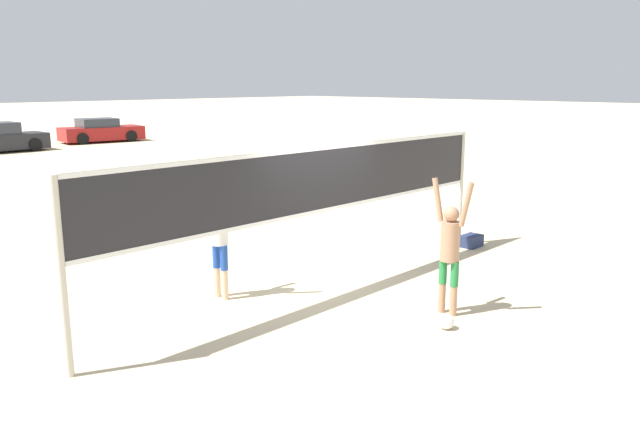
{
  "coord_description": "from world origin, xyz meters",
  "views": [
    {
      "loc": [
        -7.0,
        -6.81,
        3.39
      ],
      "look_at": [
        0.0,
        0.0,
        1.31
      ],
      "focal_mm": 35.0,
      "sensor_mm": 36.0,
      "label": 1
    }
  ],
  "objects_px": {
    "volleyball_net": "(320,187)",
    "player_blocker": "(219,228)",
    "parked_car_mid": "(101,131)",
    "player_spiker": "(450,245)",
    "gear_bag": "(471,241)",
    "parked_car_near": "(0,139)",
    "volleyball": "(446,322)"
  },
  "relations": [
    {
      "from": "volleyball_net",
      "to": "player_spiker",
      "type": "bearing_deg",
      "value": -73.62
    },
    {
      "from": "volleyball_net",
      "to": "parked_car_mid",
      "type": "bearing_deg",
      "value": 69.95
    },
    {
      "from": "volleyball",
      "to": "gear_bag",
      "type": "xyz_separation_m",
      "value": [
        4.16,
        2.08,
        0.01
      ]
    },
    {
      "from": "parked_car_near",
      "to": "player_spiker",
      "type": "bearing_deg",
      "value": -97.89
    },
    {
      "from": "volleyball_net",
      "to": "player_blocker",
      "type": "bearing_deg",
      "value": 145.34
    },
    {
      "from": "volleyball_net",
      "to": "gear_bag",
      "type": "distance_m",
      "value": 4.56
    },
    {
      "from": "player_spiker",
      "to": "gear_bag",
      "type": "bearing_deg",
      "value": -64.13
    },
    {
      "from": "volleyball_net",
      "to": "player_spiker",
      "type": "relative_size",
      "value": 4.21
    },
    {
      "from": "gear_bag",
      "to": "parked_car_near",
      "type": "relative_size",
      "value": 0.11
    },
    {
      "from": "volleyball_net",
      "to": "player_blocker",
      "type": "xyz_separation_m",
      "value": [
        -1.32,
        0.91,
        -0.6
      ]
    },
    {
      "from": "player_blocker",
      "to": "volleyball",
      "type": "height_order",
      "value": "player_blocker"
    },
    {
      "from": "volleyball_net",
      "to": "parked_car_mid",
      "type": "height_order",
      "value": "volleyball_net"
    },
    {
      "from": "player_blocker",
      "to": "gear_bag",
      "type": "relative_size",
      "value": 4.74
    },
    {
      "from": "gear_bag",
      "to": "player_spiker",
      "type": "bearing_deg",
      "value": -154.13
    },
    {
      "from": "parked_car_near",
      "to": "parked_car_mid",
      "type": "distance_m",
      "value": 6.08
    },
    {
      "from": "player_blocker",
      "to": "parked_car_mid",
      "type": "xyz_separation_m",
      "value": [
        11.18,
        26.1,
        -0.54
      ]
    },
    {
      "from": "volleyball",
      "to": "gear_bag",
      "type": "bearing_deg",
      "value": 26.61
    },
    {
      "from": "parked_car_mid",
      "to": "player_spiker",
      "type": "bearing_deg",
      "value": -100.1
    },
    {
      "from": "player_blocker",
      "to": "volleyball",
      "type": "xyz_separation_m",
      "value": [
        1.41,
        -3.28,
        -1.04
      ]
    },
    {
      "from": "parked_car_near",
      "to": "parked_car_mid",
      "type": "bearing_deg",
      "value": 12.45
    },
    {
      "from": "player_blocker",
      "to": "player_spiker",
      "type": "bearing_deg",
      "value": 32.97
    },
    {
      "from": "volleyball_net",
      "to": "parked_car_near",
      "type": "relative_size",
      "value": 2.06
    },
    {
      "from": "player_blocker",
      "to": "volleyball_net",
      "type": "bearing_deg",
      "value": 55.34
    },
    {
      "from": "player_spiker",
      "to": "parked_car_near",
      "type": "height_order",
      "value": "player_spiker"
    },
    {
      "from": "player_blocker",
      "to": "parked_car_near",
      "type": "bearing_deg",
      "value": 167.96
    },
    {
      "from": "player_spiker",
      "to": "parked_car_mid",
      "type": "xyz_separation_m",
      "value": [
        9.25,
        29.07,
        -0.44
      ]
    },
    {
      "from": "volleyball_net",
      "to": "parked_car_near",
      "type": "bearing_deg",
      "value": 81.24
    },
    {
      "from": "parked_car_near",
      "to": "gear_bag",
      "type": "bearing_deg",
      "value": -90.33
    },
    {
      "from": "player_blocker",
      "to": "parked_car_mid",
      "type": "distance_m",
      "value": 28.4
    },
    {
      "from": "player_spiker",
      "to": "gear_bag",
      "type": "distance_m",
      "value": 4.16
    },
    {
      "from": "player_spiker",
      "to": "parked_car_near",
      "type": "relative_size",
      "value": 0.49
    },
    {
      "from": "volleyball",
      "to": "gear_bag",
      "type": "height_order",
      "value": "gear_bag"
    }
  ]
}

